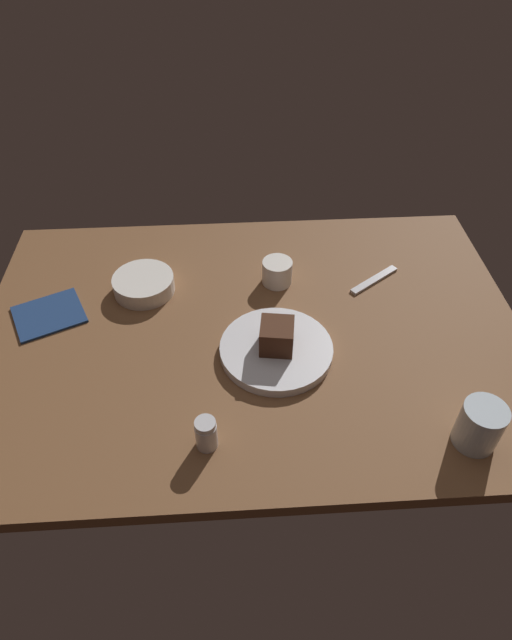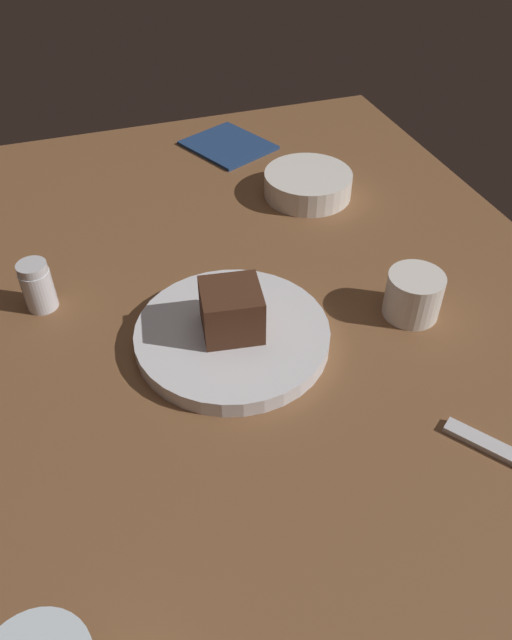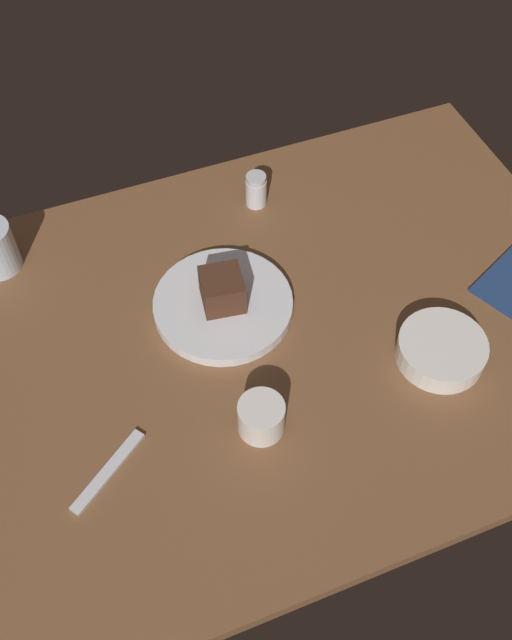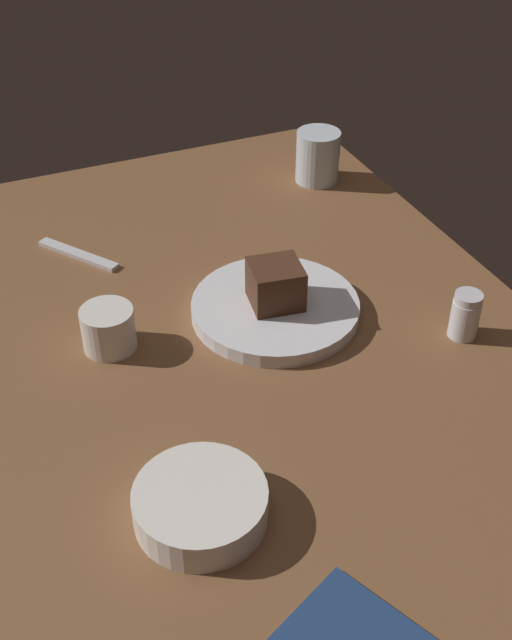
% 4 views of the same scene
% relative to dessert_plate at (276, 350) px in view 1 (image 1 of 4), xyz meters
% --- Properties ---
extents(dining_table, '(1.20, 0.84, 0.03)m').
position_rel_dessert_plate_xyz_m(dining_table, '(0.05, -0.07, -0.03)').
color(dining_table, brown).
rests_on(dining_table, ground).
extents(dessert_plate, '(0.24, 0.24, 0.02)m').
position_rel_dessert_plate_xyz_m(dessert_plate, '(0.00, 0.00, 0.00)').
color(dessert_plate, silver).
rests_on(dessert_plate, dining_table).
extents(chocolate_cake_slice, '(0.08, 0.08, 0.06)m').
position_rel_dessert_plate_xyz_m(chocolate_cake_slice, '(-0.00, 0.00, 0.04)').
color(chocolate_cake_slice, '#472819').
rests_on(chocolate_cake_slice, dessert_plate).
extents(salt_shaker, '(0.04, 0.04, 0.07)m').
position_rel_dessert_plate_xyz_m(salt_shaker, '(0.14, 0.22, 0.02)').
color(salt_shaker, silver).
rests_on(salt_shaker, dining_table).
extents(water_glass, '(0.08, 0.08, 0.09)m').
position_rel_dessert_plate_xyz_m(water_glass, '(-0.34, 0.24, 0.04)').
color(water_glass, silver).
rests_on(water_glass, dining_table).
extents(side_bowl, '(0.14, 0.14, 0.04)m').
position_rel_dessert_plate_xyz_m(side_bowl, '(0.30, -0.22, 0.01)').
color(side_bowl, white).
rests_on(side_bowl, dining_table).
extents(coffee_cup, '(0.07, 0.07, 0.06)m').
position_rel_dessert_plate_xyz_m(coffee_cup, '(-0.02, -0.23, 0.02)').
color(coffee_cup, silver).
rests_on(coffee_cup, dining_table).
extents(dessert_spoon, '(0.13, 0.10, 0.01)m').
position_rel_dessert_plate_xyz_m(dessert_spoon, '(-0.26, -0.22, -0.01)').
color(dessert_spoon, silver).
rests_on(dessert_spoon, dining_table).
extents(folded_napkin, '(0.19, 0.18, 0.01)m').
position_rel_dessert_plate_xyz_m(folded_napkin, '(0.50, -0.15, -0.01)').
color(folded_napkin, navy).
rests_on(folded_napkin, dining_table).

